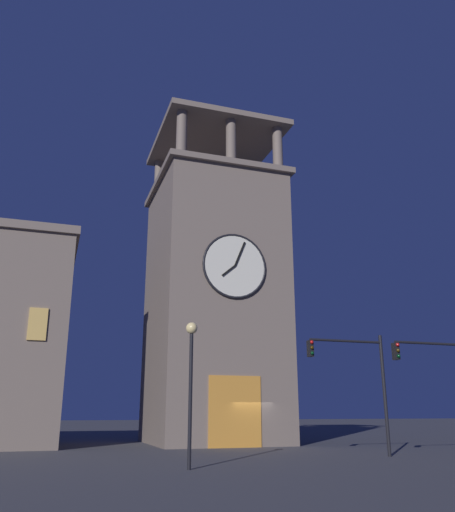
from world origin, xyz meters
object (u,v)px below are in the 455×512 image
object	(u,v)px
traffic_signal_near	(359,372)
traffic_signal_mid	(449,372)
street_lamp	(191,365)
clocktower	(213,300)

from	to	relation	value
traffic_signal_near	traffic_signal_mid	size ratio (longest dim) A/B	0.98
traffic_signal_near	traffic_signal_mid	distance (m)	4.02
traffic_signal_near	street_lamp	size ratio (longest dim) A/B	1.05
clocktower	traffic_signal_mid	world-z (taller)	clocktower
traffic_signal_mid	street_lamp	bearing A→B (deg)	2.93
clocktower	street_lamp	bearing A→B (deg)	70.21
clocktower	traffic_signal_mid	bearing A→B (deg)	116.07
traffic_signal_mid	street_lamp	xyz separation A→B (m)	(12.34, 0.63, -0.07)
traffic_signal_mid	street_lamp	world-z (taller)	traffic_signal_mid
traffic_signal_mid	street_lamp	size ratio (longest dim) A/B	1.08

